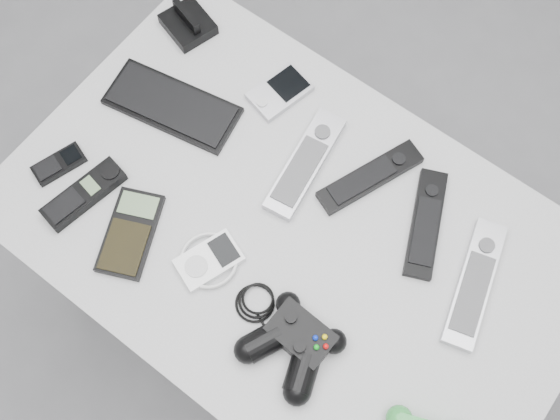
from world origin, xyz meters
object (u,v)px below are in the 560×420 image
Objects in this scene: remote_black_a at (370,177)px; remote_silver_b at (475,283)px; controller_black at (295,342)px; cordless_handset at (84,194)px; remote_black_b at (426,223)px; remote_silver_a at (305,163)px; desk at (293,242)px; pda at (279,92)px; pda_keyboard at (172,105)px; calculator at (130,233)px; mp3_player at (209,260)px; mobile_phone at (59,164)px.

remote_silver_b reaches higher than remote_black_a.
cordless_handset is at bearing -175.76° from controller_black.
remote_silver_a is at bearing 164.81° from remote_black_b.
desk is 4.02× the size of controller_black.
cordless_handset is at bearing -117.44° from remote_black_a.
remote_black_b is at bearing 42.39° from cordless_handset.
remote_black_b is at bearing 4.43° from pda.
cordless_handset reaches higher than pda_keyboard.
remote_silver_a reaches higher than calculator.
calculator is at bearing -128.01° from remote_silver_a.
remote_silver_b is 1.44× the size of calculator.
pda_keyboard is 0.40m from remote_black_a.
desk is at bearing 78.02° from mp3_player.
calculator is at bearing -174.38° from controller_black.
cordless_handset reaches higher than calculator.
pda is at bearing -168.60° from remote_black_a.
controller_black reaches higher than mp3_player.
remote_black_b is 0.88× the size of remote_silver_b.
remote_black_a is at bearing 51.35° from cordless_handset.
remote_silver_a is 2.04× the size of mp3_player.
remote_black_b is 0.39m from mp3_player.
mp3_player is at bearing -163.56° from remote_silver_b.
remote_silver_a reaches higher than pda_keyboard.
remote_silver_a reaches higher than mp3_player.
remote_silver_a is (0.28, 0.05, 0.00)m from pda_keyboard.
remote_silver_a reaches higher than remote_black_a.
pda is at bearing 153.02° from remote_silver_b.
desk is 0.22m from controller_black.
mobile_phone is (-0.09, -0.22, 0.00)m from pda_keyboard.
desk is 0.17m from mp3_player.
calculator is at bearing -164.63° from remote_black_b.
desk is 4.96× the size of remote_black_a.
mobile_phone is 0.34m from mp3_player.
remote_silver_b is 2.11× the size of mp3_player.
controller_black is at bearing -65.14° from remote_silver_a.
controller_black is (0.35, 0.02, 0.02)m from calculator.
mobile_phone and calculator have the same top height.
remote_black_a is 0.33m from mp3_player.
mobile_phone is 0.55m from controller_black.
mobile_phone is at bearing -151.37° from remote_silver_a.
remote_black_a reaches higher than pda.
mobile_phone is at bearing -122.52° from pda_keyboard.
remote_silver_a is 1.10× the size of remote_black_b.
cordless_handset is (-0.40, -0.34, 0.00)m from remote_black_a.
pda reaches higher than desk.
pda is 0.25m from remote_black_a.
mobile_phone reaches higher than desk.
calculator is at bearing -142.04° from desk.
remote_black_b and mp3_player have the same top height.
pda reaches higher than mobile_phone.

